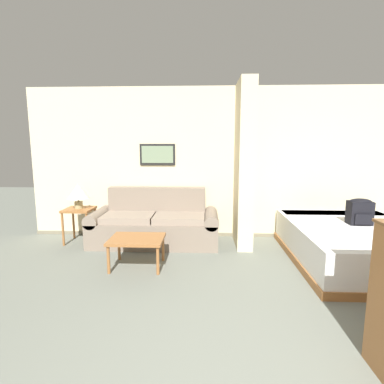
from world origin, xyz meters
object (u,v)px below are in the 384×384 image
coffee_table (137,241)px  table_lamp (78,192)px  backpack (360,211)px  couch (155,224)px  bed (357,244)px

coffee_table → table_lamp: bearing=140.2°
table_lamp → backpack: size_ratio=1.11×
coffee_table → table_lamp: 1.63m
couch → table_lamp: bearing=-179.1°
couch → coffee_table: (-0.07, -1.01, 0.04)m
coffee_table → bed: (3.01, 0.30, -0.09)m
coffee_table → bed: 3.03m
table_lamp → bed: 4.30m
backpack → table_lamp: bearing=172.1°
couch → table_lamp: 1.37m
coffee_table → table_lamp: size_ratio=1.75×
table_lamp → coffee_table: bearing=-39.8°
couch → backpack: 3.08m
table_lamp → bed: bearing=-9.4°
table_lamp → bed: (4.20, -0.69, -0.59)m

